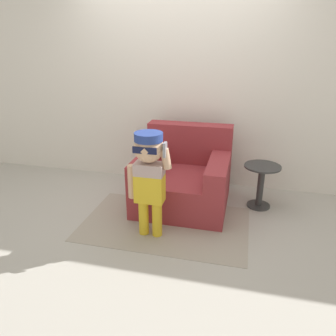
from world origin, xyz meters
name	(u,v)px	position (x,y,z in m)	size (l,w,h in m)	color
ground_plane	(167,199)	(0.00, 0.00, 0.00)	(10.00, 10.00, 0.00)	#ADA89E
wall_back	(179,81)	(0.00, 0.63, 1.30)	(10.00, 0.05, 2.60)	silver
armchair	(184,178)	(0.21, -0.01, 0.31)	(0.99, 1.00, 0.86)	maroon
person_child	(149,169)	(0.03, -0.76, 0.68)	(0.42, 0.31, 1.02)	gold
side_table	(261,182)	(1.06, 0.09, 0.30)	(0.40, 0.40, 0.50)	#333333
rug	(165,223)	(0.12, -0.54, 0.00)	(1.68, 1.07, 0.01)	#9E9384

